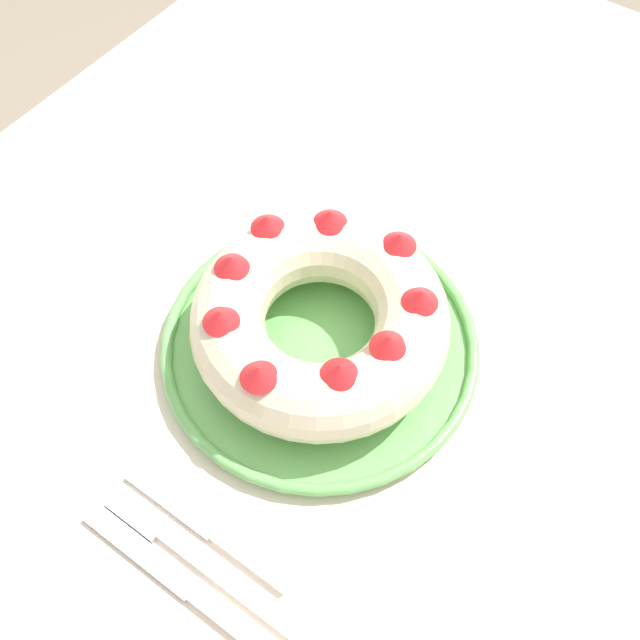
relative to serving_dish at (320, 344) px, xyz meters
The scene contains 7 objects.
ground_plane 0.78m from the serving_dish, 138.00° to the right, with size 8.00×8.00×0.00m, color gray.
dining_table 0.10m from the serving_dish, 138.00° to the right, with size 1.52×1.08×0.77m.
serving_dish is the anchor object (origin of this frame).
bundt_cake 0.05m from the serving_dish, 58.90° to the left, with size 0.25×0.25×0.09m.
fork 0.24m from the serving_dish, behind, with size 0.02×0.21×0.01m.
serving_knife 0.27m from the serving_dish, 167.89° to the right, with size 0.02×0.22×0.01m.
cake_knife 0.21m from the serving_dish, 169.80° to the right, with size 0.02×0.18×0.01m.
Camera 1 is at (-0.29, -0.20, 1.44)m, focal length 42.00 mm.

